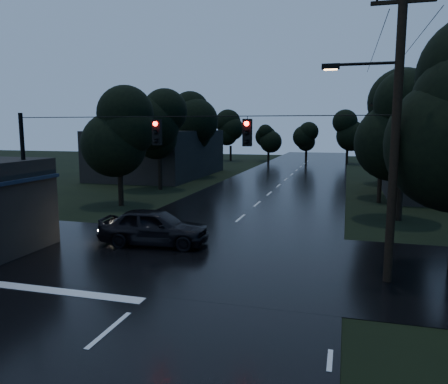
% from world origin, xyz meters
% --- Properties ---
extents(main_road, '(12.00, 120.00, 0.02)m').
position_xyz_m(main_road, '(0.00, 30.00, 0.00)').
color(main_road, black).
rests_on(main_road, ground).
extents(cross_street, '(60.00, 9.00, 0.02)m').
position_xyz_m(cross_street, '(0.00, 12.00, 0.00)').
color(cross_street, black).
rests_on(cross_street, ground).
extents(building_far_left, '(10.00, 16.00, 5.00)m').
position_xyz_m(building_far_left, '(-14.00, 40.00, 2.50)').
color(building_far_left, black).
rests_on(building_far_left, ground).
extents(utility_pole_main, '(3.50, 0.30, 10.00)m').
position_xyz_m(utility_pole_main, '(7.41, 11.00, 5.26)').
color(utility_pole_main, black).
rests_on(utility_pole_main, ground).
extents(utility_pole_far, '(2.00, 0.30, 7.50)m').
position_xyz_m(utility_pole_far, '(8.30, 28.00, 3.88)').
color(utility_pole_far, black).
rests_on(utility_pole_far, ground).
extents(anchor_pole_left, '(0.18, 0.18, 6.00)m').
position_xyz_m(anchor_pole_left, '(-7.50, 11.00, 3.00)').
color(anchor_pole_left, black).
rests_on(anchor_pole_left, ground).
extents(span_signals, '(15.00, 0.37, 1.12)m').
position_xyz_m(span_signals, '(0.56, 10.99, 5.24)').
color(span_signals, black).
rests_on(span_signals, ground).
extents(tree_left_a, '(3.92, 3.92, 8.26)m').
position_xyz_m(tree_left_a, '(-9.00, 22.00, 5.24)').
color(tree_left_a, black).
rests_on(tree_left_a, ground).
extents(tree_left_b, '(4.20, 4.20, 8.85)m').
position_xyz_m(tree_left_b, '(-9.60, 30.00, 5.62)').
color(tree_left_b, black).
rests_on(tree_left_b, ground).
extents(tree_left_c, '(4.48, 4.48, 9.44)m').
position_xyz_m(tree_left_c, '(-10.20, 40.00, 5.99)').
color(tree_left_c, black).
rests_on(tree_left_c, ground).
extents(tree_right_a, '(4.20, 4.20, 8.85)m').
position_xyz_m(tree_right_a, '(9.00, 22.00, 5.62)').
color(tree_right_a, black).
rests_on(tree_right_a, ground).
extents(tree_right_b, '(4.48, 4.48, 9.44)m').
position_xyz_m(tree_right_b, '(9.60, 30.00, 5.99)').
color(tree_right_b, black).
rests_on(tree_right_b, ground).
extents(tree_right_c, '(4.76, 4.76, 10.03)m').
position_xyz_m(tree_right_c, '(10.20, 40.00, 6.37)').
color(tree_right_c, black).
rests_on(tree_right_c, ground).
extents(car, '(5.21, 2.49, 1.72)m').
position_xyz_m(car, '(-2.44, 13.23, 0.86)').
color(car, black).
rests_on(car, ground).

